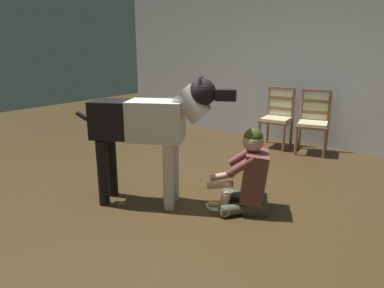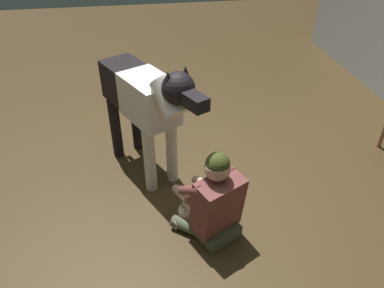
% 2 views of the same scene
% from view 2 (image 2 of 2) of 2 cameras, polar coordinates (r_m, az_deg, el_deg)
% --- Properties ---
extents(ground_plane, '(14.36, 14.36, 0.00)m').
position_cam_2_polar(ground_plane, '(3.75, -3.05, -7.70)').
color(ground_plane, '#412F18').
extents(person_sitting_on_floor, '(0.70, 0.63, 0.87)m').
position_cam_2_polar(person_sitting_on_floor, '(3.15, 3.34, -8.79)').
color(person_sitting_on_floor, '#4D503C').
rests_on(person_sitting_on_floor, ground).
extents(large_dog, '(1.53, 0.89, 1.37)m').
position_cam_2_polar(large_dog, '(3.55, -7.06, 6.69)').
color(large_dog, silver).
rests_on(large_dog, ground).
extents(hot_dog_on_plate, '(0.25, 0.25, 0.06)m').
position_cam_2_polar(hot_dog_on_plate, '(3.56, -0.09, -9.86)').
color(hot_dog_on_plate, silver).
rests_on(hot_dog_on_plate, ground).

